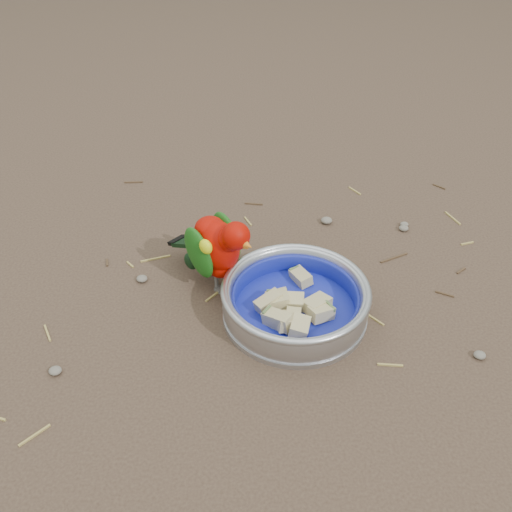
# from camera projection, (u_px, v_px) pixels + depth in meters

# --- Properties ---
(ground) EXTENTS (60.00, 60.00, 0.00)m
(ground) POSITION_uv_depth(u_px,v_px,m) (256.00, 299.00, 0.99)
(ground) COLOR #473529
(food_bowl) EXTENTS (0.24, 0.24, 0.02)m
(food_bowl) POSITION_uv_depth(u_px,v_px,m) (295.00, 312.00, 0.95)
(food_bowl) COLOR #B2B2BA
(food_bowl) RESTS_ON ground
(bowl_wall) EXTENTS (0.24, 0.24, 0.04)m
(bowl_wall) POSITION_uv_depth(u_px,v_px,m) (295.00, 298.00, 0.93)
(bowl_wall) COLOR #B2B2BA
(bowl_wall) RESTS_ON food_bowl
(fruit_wedges) EXTENTS (0.14, 0.14, 0.03)m
(fruit_wedges) POSITION_uv_depth(u_px,v_px,m) (295.00, 301.00, 0.94)
(fruit_wedges) COLOR tan
(fruit_wedges) RESTS_ON food_bowl
(lory_parrot) EXTENTS (0.19, 0.19, 0.15)m
(lory_parrot) POSITION_uv_depth(u_px,v_px,m) (218.00, 252.00, 0.97)
(lory_parrot) COLOR #A80A00
(lory_parrot) RESTS_ON ground
(ground_debris) EXTENTS (0.90, 0.80, 0.01)m
(ground_debris) POSITION_uv_depth(u_px,v_px,m) (267.00, 293.00, 0.99)
(ground_debris) COLOR #AA934C
(ground_debris) RESTS_ON ground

